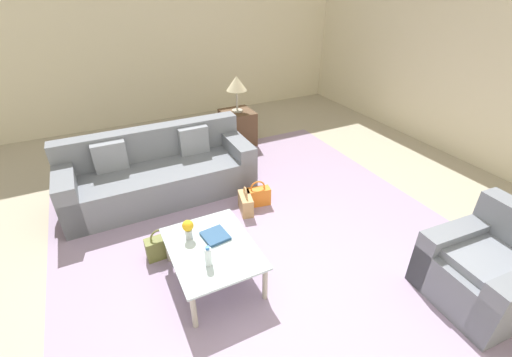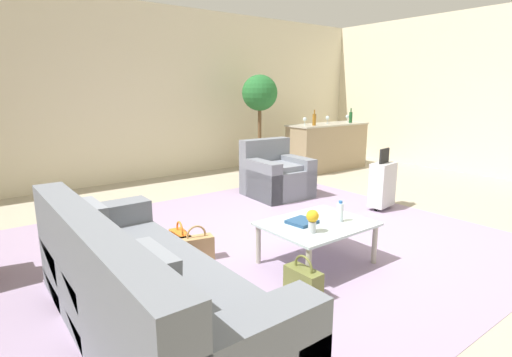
% 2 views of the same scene
% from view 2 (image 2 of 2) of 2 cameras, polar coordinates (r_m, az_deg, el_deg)
% --- Properties ---
extents(ground_plane, '(12.00, 12.00, 0.00)m').
position_cam_2_polar(ground_plane, '(4.54, 7.52, -8.52)').
color(ground_plane, '#A89E89').
extents(wall_back, '(10.24, 0.12, 3.10)m').
position_cam_2_polar(wall_back, '(7.65, -14.53, 11.65)').
color(wall_back, beige).
rests_on(wall_back, ground).
extents(area_rug, '(5.20, 4.40, 0.01)m').
position_cam_2_polar(area_rug, '(4.30, -0.15, -9.54)').
color(area_rug, '#9984A3').
rests_on(area_rug, ground).
extents(couch, '(0.90, 2.42, 0.87)m').
position_cam_2_polar(couch, '(2.84, -16.82, -15.76)').
color(couch, slate).
rests_on(couch, ground).
extents(armchair, '(0.90, 0.93, 0.86)m').
position_cam_2_polar(armchair, '(6.22, 2.69, 0.26)').
color(armchair, slate).
rests_on(armchair, ground).
extents(coffee_table, '(0.98, 0.77, 0.41)m').
position_cam_2_polar(coffee_table, '(3.82, 8.71, -6.96)').
color(coffee_table, silver).
rests_on(coffee_table, ground).
extents(water_bottle, '(0.06, 0.06, 0.20)m').
position_cam_2_polar(water_bottle, '(3.85, 11.93, -4.69)').
color(water_bottle, silver).
rests_on(water_bottle, coffee_table).
extents(coffee_table_book, '(0.27, 0.26, 0.03)m').
position_cam_2_polar(coffee_table_book, '(3.77, 6.58, -6.15)').
color(coffee_table_book, navy).
rests_on(coffee_table_book, coffee_table).
extents(flower_vase, '(0.11, 0.11, 0.21)m').
position_cam_2_polar(flower_vase, '(3.51, 8.06, -5.74)').
color(flower_vase, '#B2B7BC').
rests_on(flower_vase, coffee_table).
extents(bar_console, '(1.83, 0.63, 0.95)m').
position_cam_2_polar(bar_console, '(8.35, 10.16, 4.59)').
color(bar_console, '#937F60').
rests_on(bar_console, ground).
extents(wine_glass_leftmost, '(0.08, 0.08, 0.15)m').
position_cam_2_polar(wine_glass_leftmost, '(7.87, 6.98, 8.36)').
color(wine_glass_leftmost, silver).
rests_on(wine_glass_leftmost, bar_console).
extents(wine_glass_left_of_centre, '(0.08, 0.08, 0.15)m').
position_cam_2_polar(wine_glass_left_of_centre, '(8.31, 10.18, 8.47)').
color(wine_glass_left_of_centre, silver).
rests_on(wine_glass_left_of_centre, bar_console).
extents(wine_glass_right_of_centre, '(0.08, 0.08, 0.15)m').
position_cam_2_polar(wine_glass_right_of_centre, '(8.79, 12.93, 8.57)').
color(wine_glass_right_of_centre, silver).
rests_on(wine_glass_right_of_centre, bar_console).
extents(wine_bottle_amber, '(0.07, 0.07, 0.30)m').
position_cam_2_polar(wine_bottle_amber, '(7.83, 8.32, 8.36)').
color(wine_bottle_amber, brown).
rests_on(wine_bottle_amber, bar_console).
extents(wine_bottle_green, '(0.07, 0.07, 0.30)m').
position_cam_2_polar(wine_bottle_green, '(8.63, 13.38, 8.54)').
color(wine_bottle_green, '#194C23').
rests_on(wine_bottle_green, bar_console).
extents(suitcase_silver, '(0.43, 0.28, 0.85)m').
position_cam_2_polar(suitcase_silver, '(5.74, 17.60, -0.75)').
color(suitcase_silver, '#B7B7BC').
rests_on(suitcase_silver, ground).
extents(handbag_tan, '(0.34, 0.21, 0.36)m').
position_cam_2_polar(handbag_tan, '(3.96, -8.46, -9.76)').
color(handbag_tan, tan).
rests_on(handbag_tan, ground).
extents(handbag_olive, '(0.15, 0.32, 0.36)m').
position_cam_2_polar(handbag_olive, '(3.30, 6.74, -14.48)').
color(handbag_olive, olive).
rests_on(handbag_olive, ground).
extents(handbag_orange, '(0.19, 0.34, 0.36)m').
position_cam_2_polar(handbag_orange, '(4.10, -10.75, -9.06)').
color(handbag_orange, orange).
rests_on(handbag_orange, ground).
extents(potted_ficus, '(0.69, 0.69, 1.91)m').
position_cam_2_polar(potted_ficus, '(7.83, 0.53, 10.71)').
color(potted_ficus, '#84664C').
rests_on(potted_ficus, ground).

